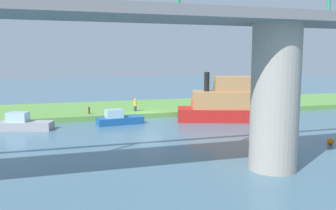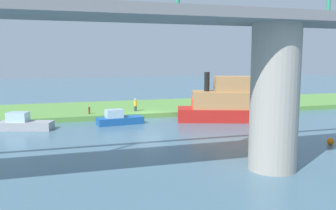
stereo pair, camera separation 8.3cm
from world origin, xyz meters
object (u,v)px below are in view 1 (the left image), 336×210
at_px(mooring_post, 89,110).
at_px(houseboat_blue, 119,119).
at_px(skiff_small, 229,103).
at_px(bridge_pylon, 275,98).
at_px(motorboat_red, 24,123).
at_px(person_on_bank, 135,105).
at_px(marker_buoy, 330,141).

xyz_separation_m(mooring_post, houseboat_blue, (-2.39, 4.01, -0.35)).
distance_m(mooring_post, skiff_small, 14.27).
distance_m(bridge_pylon, motorboat_red, 21.83).
distance_m(person_on_bank, houseboat_blue, 5.21).
height_order(skiff_small, marker_buoy, skiff_small).
bearing_deg(bridge_pylon, skiff_small, -107.87).
bearing_deg(marker_buoy, person_on_bank, -57.79).
bearing_deg(marker_buoy, bridge_pylon, 26.95).
distance_m(bridge_pylon, person_on_bank, 21.17).
distance_m(person_on_bank, skiff_small, 10.10).
xyz_separation_m(skiff_small, motorboat_red, (19.16, -1.17, -1.25)).
height_order(skiff_small, houseboat_blue, skiff_small).
bearing_deg(skiff_small, bridge_pylon, 72.13).
relative_size(person_on_bank, motorboat_red, 0.28).
height_order(person_on_bank, motorboat_red, person_on_bank).
bearing_deg(person_on_bank, marker_buoy, 122.21).
bearing_deg(houseboat_blue, mooring_post, -59.19).
height_order(bridge_pylon, skiff_small, bridge_pylon).
bearing_deg(person_on_bank, mooring_post, 5.55).
bearing_deg(skiff_small, person_on_bank, -35.02).
height_order(person_on_bank, mooring_post, person_on_bank).
height_order(mooring_post, skiff_small, skiff_small).
distance_m(motorboat_red, marker_buoy, 24.92).
distance_m(bridge_pylon, marker_buoy, 8.98).
bearing_deg(skiff_small, houseboat_blue, -6.85).
height_order(mooring_post, motorboat_red, motorboat_red).
height_order(person_on_bank, houseboat_blue, person_on_bank).
distance_m(houseboat_blue, marker_buoy, 18.24).
bearing_deg(skiff_small, marker_buoy, 102.34).
xyz_separation_m(houseboat_blue, motorboat_red, (8.34, 0.13, 0.04)).
height_order(motorboat_red, marker_buoy, motorboat_red).
distance_m(mooring_post, marker_buoy, 22.78).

